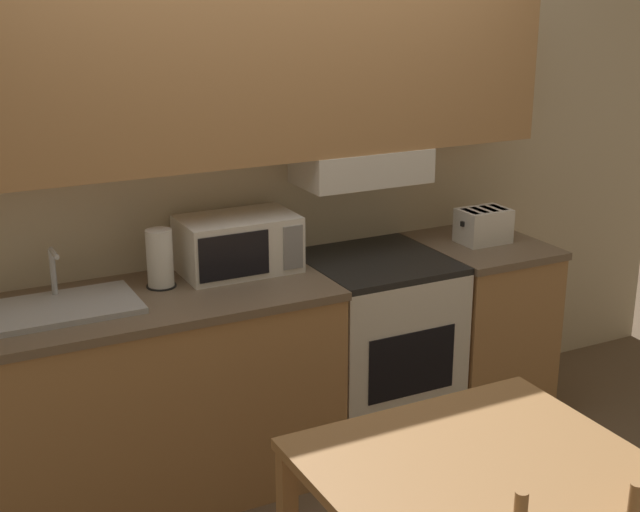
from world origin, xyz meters
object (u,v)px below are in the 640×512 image
stove_range (375,348)px  paper_towel_roll (160,259)px  microwave (238,244)px  dining_table (474,490)px  sink_basin (63,307)px  toaster (483,225)px

stove_range → paper_towel_roll: 1.17m
microwave → paper_towel_roll: same height
paper_towel_roll → dining_table: paper_towel_roll is taller
paper_towel_roll → dining_table: (0.50, -1.55, -0.38)m
stove_range → paper_towel_roll: bearing=174.8°
stove_range → microwave: 0.87m
microwave → sink_basin: (-0.80, -0.14, -0.11)m
toaster → paper_towel_roll: (-1.61, 0.09, 0.04)m
microwave → paper_towel_roll: (-0.37, -0.04, -0.00)m
toaster → paper_towel_roll: 1.61m
microwave → sink_basin: bearing=-170.2°
stove_range → microwave: microwave is taller
sink_basin → dining_table: 1.75m
stove_range → toaster: (0.60, -0.00, 0.54)m
sink_basin → stove_range: bearing=0.2°
dining_table → microwave: bearing=94.7°
paper_towel_roll → dining_table: 1.67m
toaster → dining_table: size_ratio=0.25×
paper_towel_roll → dining_table: bearing=-72.1°
dining_table → stove_range: bearing=70.8°
microwave → paper_towel_roll: size_ratio=2.04×
microwave → stove_range: bearing=-11.9°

